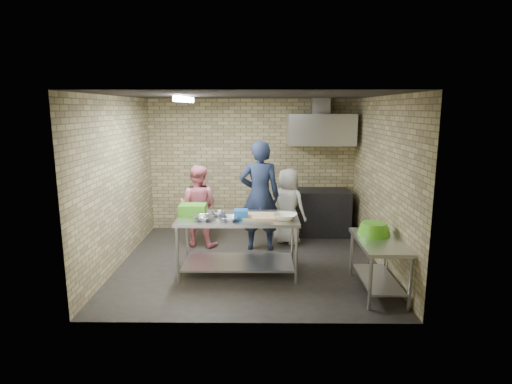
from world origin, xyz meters
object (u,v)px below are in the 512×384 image
stove (319,212)px  woman_white (288,206)px  blue_tub (241,214)px  bottle_red (322,133)px  man_navy (260,196)px  green_basin (374,229)px  side_counter (378,266)px  woman_pink (198,206)px  green_crate (193,210)px  prep_table (238,245)px

stove → woman_white: woman_white is taller
blue_tub → woman_white: woman_white is taller
bottle_red → man_navy: (-1.24, -1.20, -1.05)m
stove → bottle_red: bottle_red is taller
green_basin → side_counter: bearing=-85.4°
bottle_red → man_navy: 2.02m
bottle_red → woman_white: bottle_red is taller
bottle_red → woman_pink: bearing=-157.3°
green_basin → man_navy: (-1.62, 1.54, 0.15)m
woman_pink → blue_tub: bearing=133.7°
bottle_red → woman_white: size_ratio=0.13×
side_counter → stove: 2.79m
woman_white → blue_tub: bearing=98.8°
green_basin → woman_white: size_ratio=0.32×
side_counter → green_crate: (-2.66, 0.75, 0.61)m
stove → green_crate: size_ratio=2.99×
blue_tub → woman_pink: 1.71m
stove → woman_white: 0.92m
green_basin → man_navy: size_ratio=0.23×
prep_table → man_navy: 1.32m
side_counter → woman_white: size_ratio=0.84×
green_basin → bottle_red: size_ratio=2.56×
blue_tub → bottle_red: size_ratio=1.12×
stove → man_navy: size_ratio=0.61×
green_basin → woman_pink: woman_pink is taller
man_navy → stove: bearing=-140.6°
blue_tub → bottle_red: bearing=58.4°
stove → woman_pink: woman_pink is taller
woman_pink → woman_white: 1.67m
green_basin → bottle_red: (-0.38, 2.74, 1.19)m
woman_white → bottle_red: bearing=-95.3°
man_navy → woman_white: size_ratio=1.38×
side_counter → blue_tub: bearing=164.4°
stove → man_navy: bearing=-141.2°
side_counter → green_basin: 0.52m
green_crate → man_navy: man_navy is taller
green_basin → woman_white: (-1.09, 1.91, -0.12)m
side_counter → bottle_red: 3.44m
woman_pink → woman_white: (1.66, 0.16, -0.04)m
green_basin → man_navy: man_navy is taller
stove → woman_white: bearing=-138.1°
prep_table → woman_white: 1.77m
bottle_red → man_navy: bearing=-136.0°
side_counter → green_crate: bearing=164.2°
woman_pink → side_counter: bearing=157.5°
bottle_red → woman_pink: (-2.37, -0.99, -1.28)m
stove → woman_pink: 2.46m
prep_table → side_counter: prep_table is taller
bottle_red → prep_table: bearing=-123.5°
prep_table → green_basin: bearing=-11.1°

